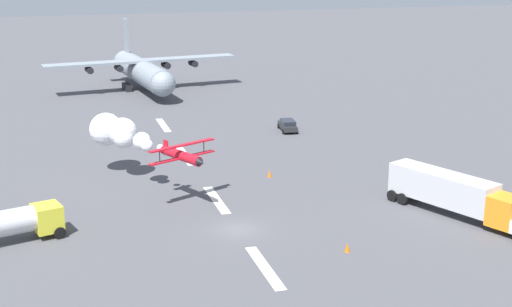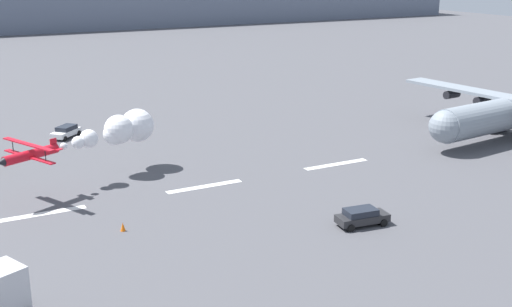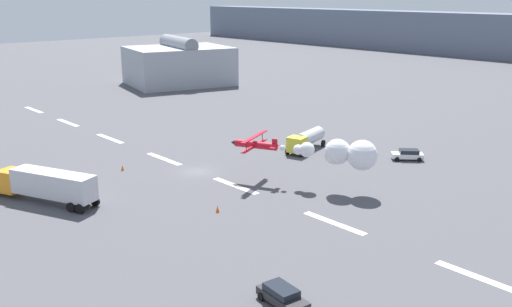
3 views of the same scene
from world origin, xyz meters
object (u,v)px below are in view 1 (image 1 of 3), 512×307
at_px(stunt_biplane_red, 120,134).
at_px(traffic_cone_near, 347,247).
at_px(fuel_tanker_truck, 12,223).
at_px(traffic_cone_far, 270,174).
at_px(cargo_transport_plane, 144,72).
at_px(followme_car_yellow, 288,125).
at_px(semi_truck_orange, 455,193).

distance_m(stunt_biplane_red, traffic_cone_near, 29.26).
height_order(stunt_biplane_red, fuel_tanker_truck, stunt_biplane_red).
xyz_separation_m(traffic_cone_near, traffic_cone_far, (20.42, 0.09, 0.00)).
relative_size(cargo_transport_plane, stunt_biplane_red, 1.93).
relative_size(followme_car_yellow, traffic_cone_near, 6.27).
distance_m(fuel_tanker_truck, traffic_cone_far, 27.83).
bearing_deg(cargo_transport_plane, semi_truck_orange, -164.32).
height_order(stunt_biplane_red, semi_truck_orange, stunt_biplane_red).
xyz_separation_m(stunt_biplane_red, fuel_tanker_truck, (-15.26, 10.55, -3.03)).
relative_size(semi_truck_orange, fuel_tanker_truck, 1.65).
distance_m(cargo_transport_plane, semi_truck_orange, 69.51).
xyz_separation_m(fuel_tanker_truck, traffic_cone_near, (-9.43, -25.63, -1.36)).
bearing_deg(semi_truck_orange, cargo_transport_plane, 15.68).
bearing_deg(semi_truck_orange, followme_car_yellow, 7.20).
height_order(traffic_cone_near, traffic_cone_far, same).
distance_m(stunt_biplane_red, fuel_tanker_truck, 18.79).
distance_m(cargo_transport_plane, followme_car_yellow, 35.95).
bearing_deg(fuel_tanker_truck, followme_car_yellow, -48.94).
distance_m(semi_truck_orange, traffic_cone_near, 13.49).
height_order(fuel_tanker_truck, traffic_cone_near, fuel_tanker_truck).
height_order(cargo_transport_plane, traffic_cone_near, cargo_transport_plane).
bearing_deg(stunt_biplane_red, followme_car_yellow, -58.62).
relative_size(semi_truck_orange, followme_car_yellow, 3.06).
bearing_deg(followme_car_yellow, traffic_cone_far, 155.85).
distance_m(fuel_tanker_truck, traffic_cone_near, 27.34).
bearing_deg(fuel_tanker_truck, traffic_cone_far, -66.72).
xyz_separation_m(semi_truck_orange, traffic_cone_near, (-4.78, 12.50, -1.75)).
distance_m(stunt_biplane_red, semi_truck_orange, 34.12).
relative_size(semi_truck_orange, traffic_cone_far, 19.16).
relative_size(cargo_transport_plane, followme_car_yellow, 6.99).
bearing_deg(semi_truck_orange, traffic_cone_far, 38.82).
relative_size(cargo_transport_plane, traffic_cone_near, 43.80).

